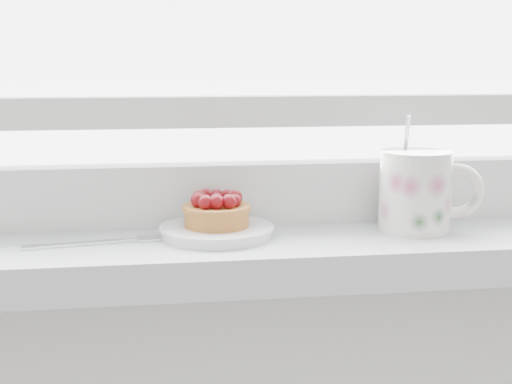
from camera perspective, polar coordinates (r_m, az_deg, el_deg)
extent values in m
cube|color=silver|center=(0.79, 1.92, -4.75)|extent=(1.60, 0.20, 0.04)
cube|color=silver|center=(0.85, 1.10, 0.07)|extent=(1.30, 0.05, 0.07)
cube|color=silver|center=(0.83, 1.12, 6.50)|extent=(1.30, 0.04, 0.04)
cylinder|color=silver|center=(0.77, -3.15, -3.16)|extent=(0.12, 0.12, 0.01)
cylinder|color=#965620|center=(0.77, -3.17, -1.90)|extent=(0.07, 0.07, 0.02)
cylinder|color=#965620|center=(0.77, -3.17, -1.26)|extent=(0.07, 0.07, 0.01)
sphere|color=#4E0004|center=(0.76, -3.18, -0.60)|extent=(0.01, 0.01, 0.01)
sphere|color=#4E0004|center=(0.77, -1.71, -0.45)|extent=(0.02, 0.02, 0.02)
sphere|color=#4E0004|center=(0.78, -2.32, -0.35)|extent=(0.02, 0.02, 0.02)
sphere|color=#4E0004|center=(0.78, -3.20, -0.33)|extent=(0.02, 0.02, 0.02)
sphere|color=#4E0004|center=(0.78, -4.06, -0.34)|extent=(0.02, 0.02, 0.02)
sphere|color=#4E0004|center=(0.77, -4.57, -0.47)|extent=(0.02, 0.02, 0.02)
sphere|color=#4E0004|center=(0.76, -4.64, -0.66)|extent=(0.02, 0.02, 0.02)
sphere|color=#4E0004|center=(0.75, -4.06, -0.84)|extent=(0.02, 0.02, 0.02)
sphere|color=#4E0004|center=(0.75, -3.17, -0.81)|extent=(0.02, 0.02, 0.02)
sphere|color=#4E0004|center=(0.75, -2.18, -0.78)|extent=(0.02, 0.02, 0.02)
sphere|color=#4E0004|center=(0.76, -1.71, -0.71)|extent=(0.01, 0.01, 0.01)
cylinder|color=silver|center=(0.81, 12.61, 0.06)|extent=(0.10, 0.10, 0.09)
cylinder|color=black|center=(0.80, 12.73, 2.94)|extent=(0.07, 0.07, 0.01)
torus|color=silver|center=(0.81, 15.68, 0.08)|extent=(0.06, 0.03, 0.06)
cylinder|color=silver|center=(0.82, 11.94, 4.17)|extent=(0.01, 0.02, 0.06)
cube|color=silver|center=(0.76, -14.25, -4.05)|extent=(0.09, 0.03, 0.00)
cube|color=silver|center=(0.76, -17.62, -4.24)|extent=(0.02, 0.02, 0.00)
cube|color=silver|center=(0.76, -10.04, -3.78)|extent=(0.02, 0.01, 0.00)
cube|color=silver|center=(0.77, -8.46, -3.68)|extent=(0.03, 0.03, 0.00)
cube|color=silver|center=(0.76, -6.37, -3.69)|extent=(0.03, 0.01, 0.00)
cube|color=silver|center=(0.77, -6.46, -3.60)|extent=(0.03, 0.01, 0.00)
cube|color=silver|center=(0.77, -6.54, -3.50)|extent=(0.03, 0.01, 0.00)
cube|color=silver|center=(0.78, -6.63, -3.40)|extent=(0.03, 0.01, 0.00)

